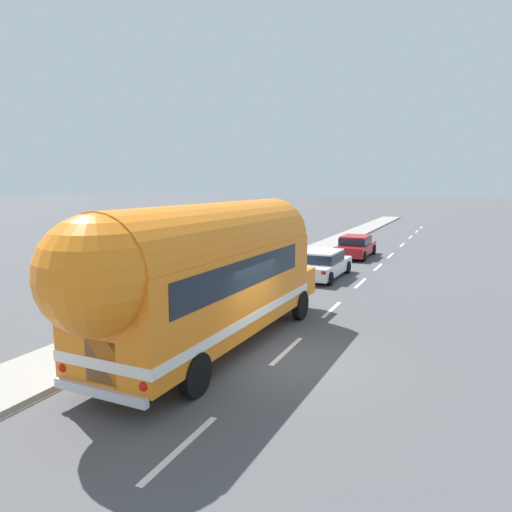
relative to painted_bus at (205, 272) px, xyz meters
name	(u,v)px	position (x,y,z in m)	size (l,w,h in m)	color
ground_plane	(279,358)	(1.95, 0.47, -2.30)	(300.00, 300.00, 0.00)	#4C4C4F
lane_markings	(316,272)	(-0.76, 12.87, -2.30)	(3.98, 80.00, 0.01)	silver
sidewalk_slab	(259,275)	(-3.04, 10.47, -2.23)	(2.28, 90.00, 0.15)	gray
painted_bus	(205,272)	(0.00, 0.00, 0.00)	(2.79, 11.17, 4.12)	orange
car_lead	(322,263)	(-0.06, 11.56, -1.56)	(1.97, 4.72, 1.37)	white
car_second	(356,245)	(-0.02, 18.92, -1.56)	(1.93, 4.61, 1.37)	#A5191E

